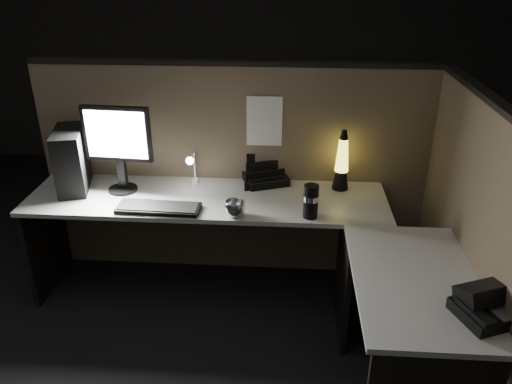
# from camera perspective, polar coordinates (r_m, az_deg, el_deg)

# --- Properties ---
(floor) EXTENTS (6.00, 6.00, 0.00)m
(floor) POSITION_cam_1_polar(r_m,az_deg,el_deg) (3.13, -4.01, -17.77)
(floor) COLOR black
(floor) RESTS_ON ground
(room_shell) EXTENTS (6.00, 6.00, 6.00)m
(room_shell) POSITION_cam_1_polar(r_m,az_deg,el_deg) (2.33, -5.26, 12.46)
(room_shell) COLOR silver
(room_shell) RESTS_ON ground
(partition_back) EXTENTS (2.66, 0.06, 1.50)m
(partition_back) POSITION_cam_1_polar(r_m,az_deg,el_deg) (3.48, -2.37, 2.07)
(partition_back) COLOR brown
(partition_back) RESTS_ON ground
(partition_right) EXTENTS (0.06, 1.66, 1.50)m
(partition_right) POSITION_cam_1_polar(r_m,az_deg,el_deg) (2.89, 23.01, -5.49)
(partition_right) COLOR brown
(partition_right) RESTS_ON ground
(desk) EXTENTS (2.60, 1.60, 0.73)m
(desk) POSITION_cam_1_polar(r_m,az_deg,el_deg) (2.95, -0.23, -6.37)
(desk) COLOR #AEACA4
(desk) RESTS_ON ground
(pc_tower) EXTENTS (0.26, 0.41, 0.40)m
(pc_tower) POSITION_cam_1_polar(r_m,az_deg,el_deg) (3.46, -20.33, 3.47)
(pc_tower) COLOR black
(pc_tower) RESTS_ON desk
(monitor) EXTENTS (0.44, 0.19, 0.56)m
(monitor) POSITION_cam_1_polar(r_m,az_deg,el_deg) (3.29, -15.53, 5.66)
(monitor) COLOR black
(monitor) RESTS_ON desk
(keyboard) EXTENTS (0.51, 0.19, 0.02)m
(keyboard) POSITION_cam_1_polar(r_m,az_deg,el_deg) (3.10, -11.07, -1.80)
(keyboard) COLOR black
(keyboard) RESTS_ON desk
(mouse) EXTENTS (0.09, 0.07, 0.03)m
(mouse) POSITION_cam_1_polar(r_m,az_deg,el_deg) (3.18, -12.22, -1.08)
(mouse) COLOR black
(mouse) RESTS_ON desk
(clip_lamp) EXTENTS (0.05, 0.19, 0.25)m
(clip_lamp) POSITION_cam_1_polar(r_m,az_deg,el_deg) (3.29, -7.29, 2.75)
(clip_lamp) COLOR white
(clip_lamp) RESTS_ON desk
(organizer) EXTENTS (0.34, 0.32, 0.21)m
(organizer) POSITION_cam_1_polar(r_m,az_deg,el_deg) (3.40, 1.09, 1.96)
(organizer) COLOR black
(organizer) RESTS_ON desk
(lava_lamp) EXTENTS (0.11, 0.11, 0.41)m
(lava_lamp) POSITION_cam_1_polar(r_m,az_deg,el_deg) (3.29, 9.77, 3.07)
(lava_lamp) COLOR black
(lava_lamp) RESTS_ON desk
(travel_mug) EXTENTS (0.09, 0.09, 0.21)m
(travel_mug) POSITION_cam_1_polar(r_m,az_deg,el_deg) (2.93, 6.29, -1.07)
(travel_mug) COLOR black
(travel_mug) RESTS_ON desk
(steel_mug) EXTENTS (0.15, 0.15, 0.10)m
(steel_mug) POSITION_cam_1_polar(r_m,az_deg,el_deg) (2.96, -2.43, -1.91)
(steel_mug) COLOR #B7B7BE
(steel_mug) RESTS_ON desk
(figurine) EXTENTS (0.05, 0.05, 0.05)m
(figurine) POSITION_cam_1_polar(r_m,az_deg,el_deg) (3.26, 6.77, 0.63)
(figurine) COLOR #FFAE28
(figurine) RESTS_ON desk
(pinned_paper) EXTENTS (0.23, 0.00, 0.33)m
(pinned_paper) POSITION_cam_1_polar(r_m,az_deg,el_deg) (3.29, 0.96, 8.07)
(pinned_paper) COLOR white
(pinned_paper) RESTS_ON partition_back
(desk_phone) EXTENTS (0.32, 0.31, 0.15)m
(desk_phone) POSITION_cam_1_polar(r_m,az_deg,el_deg) (2.41, 24.85, -11.50)
(desk_phone) COLOR black
(desk_phone) RESTS_ON desk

